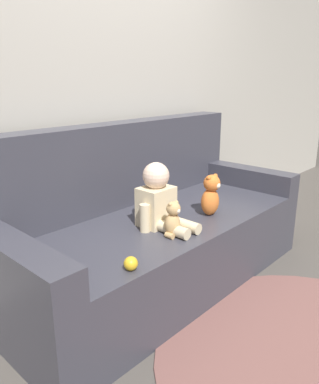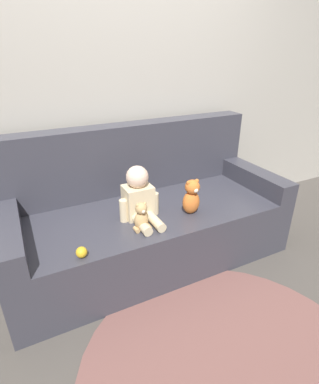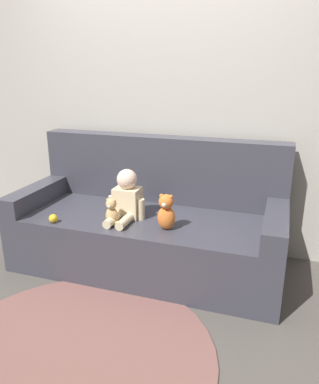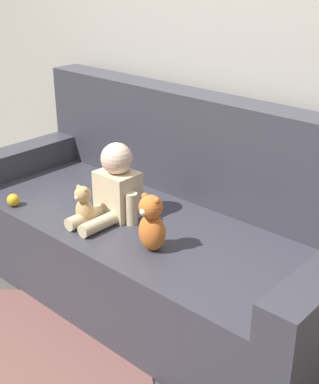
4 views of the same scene
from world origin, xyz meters
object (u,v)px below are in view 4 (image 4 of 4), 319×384
(person_baby, at_px, (114,188))
(toy_ball, at_px, (13,200))
(couch, at_px, (158,233))
(plush_toy_side, at_px, (151,223))
(teddy_bear_brown, at_px, (84,206))

(person_baby, bearing_deg, toy_ball, -150.73)
(couch, distance_m, plush_toy_side, 0.44)
(couch, height_order, person_baby, couch)
(person_baby, relative_size, toy_ball, 5.76)
(couch, height_order, teddy_bear_brown, couch)
(couch, bearing_deg, toy_ball, -143.57)
(couch, height_order, toy_ball, couch)
(plush_toy_side, bearing_deg, couch, 127.82)
(person_baby, height_order, plush_toy_side, person_baby)
(person_baby, bearing_deg, couch, 54.52)
(teddy_bear_brown, distance_m, plush_toy_side, 0.41)
(plush_toy_side, bearing_deg, toy_ball, -169.54)
(teddy_bear_brown, xyz_separation_m, plush_toy_side, (0.40, 0.04, 0.04))
(couch, distance_m, teddy_bear_brown, 0.43)
(plush_toy_side, relative_size, toy_ball, 4.04)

